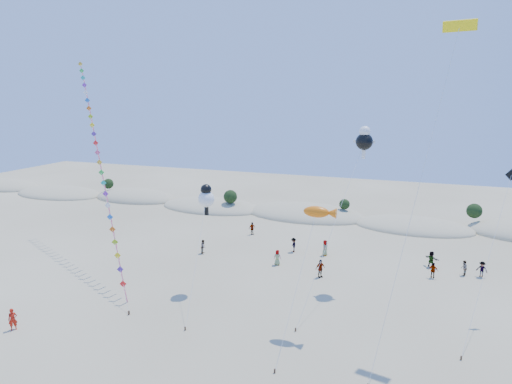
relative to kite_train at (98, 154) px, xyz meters
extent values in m
ellipsoid|color=tan|center=(-46.18, 25.77, -11.96)|extent=(17.00, 9.35, 3.20)
ellipsoid|color=#183312|center=(-46.18, 25.77, -11.08)|extent=(13.60, 6.12, 0.68)
ellipsoid|color=tan|center=(-30.18, 24.37, -11.96)|extent=(18.00, 9.90, 2.80)
ellipsoid|color=#183312|center=(-30.18, 24.37, -11.19)|extent=(14.40, 6.48, 0.72)
ellipsoid|color=tan|center=(-14.18, 26.17, -11.96)|extent=(16.00, 8.80, 3.60)
ellipsoid|color=#183312|center=(-14.18, 26.17, -10.97)|extent=(12.80, 5.76, 0.64)
ellipsoid|color=tan|center=(1.82, 24.77, -11.96)|extent=(17.60, 9.68, 3.00)
ellipsoid|color=#183312|center=(1.82, 24.77, -11.13)|extent=(14.08, 6.34, 0.70)
ellipsoid|color=tan|center=(17.82, 25.47, -11.96)|extent=(19.00, 10.45, 3.40)
ellipsoid|color=#183312|center=(17.82, 25.47, -11.02)|extent=(15.20, 6.84, 0.76)
ellipsoid|color=tan|center=(33.82, 24.07, -11.96)|extent=(16.40, 9.02, 2.80)
ellipsoid|color=#183312|center=(33.82, 24.07, -11.19)|extent=(13.12, 5.90, 0.66)
sphere|color=black|center=(-20.18, 26.37, -9.60)|extent=(1.90, 1.90, 1.90)
sphere|color=black|center=(5.82, 23.57, -9.48)|extent=(2.20, 2.20, 2.20)
sphere|color=black|center=(23.82, 25.57, -9.72)|extent=(1.60, 1.60, 1.60)
sphere|color=black|center=(41.82, 26.97, -9.52)|extent=(2.10, 2.10, 2.10)
cube|color=#3F2D1E|center=(10.84, -10.69, -11.78)|extent=(0.12, 0.12, 0.35)
cylinder|color=silver|center=(0.73, -0.75, -0.72)|extent=(20.23, 19.92, 22.49)
cube|color=red|center=(9.16, -9.04, -10.09)|extent=(1.20, 0.47, 1.27)
cube|color=pink|center=(9.34, -8.99, -11.19)|extent=(0.19, 0.45, 1.55)
cube|color=#53279E|center=(8.32, -8.21, -9.16)|extent=(1.20, 0.47, 1.27)
cube|color=pink|center=(8.50, -8.16, -10.26)|extent=(0.19, 0.45, 1.55)
cube|color=yellow|center=(7.48, -7.38, -8.22)|extent=(1.20, 0.47, 1.27)
cube|color=pink|center=(7.66, -7.33, -9.32)|extent=(0.19, 0.45, 1.55)
cube|color=#99C517|center=(6.63, -6.55, -7.28)|extent=(1.20, 0.47, 1.27)
cube|color=pink|center=(6.81, -6.50, -8.38)|extent=(0.19, 0.45, 1.55)
cube|color=orange|center=(5.79, -5.72, -6.35)|extent=(1.20, 0.47, 1.27)
cube|color=pink|center=(5.97, -5.67, -7.45)|extent=(0.19, 0.45, 1.55)
cube|color=blue|center=(4.95, -4.90, -5.41)|extent=(1.20, 0.47, 1.27)
cube|color=pink|center=(5.13, -4.85, -6.51)|extent=(0.19, 0.45, 1.55)
cube|color=white|center=(4.11, -4.07, -4.48)|extent=(1.20, 0.47, 1.27)
cube|color=pink|center=(4.29, -4.02, -5.58)|extent=(0.19, 0.45, 1.55)
cube|color=purple|center=(3.26, -3.24, -3.54)|extent=(1.20, 0.47, 1.27)
cube|color=pink|center=(3.44, -3.19, -4.64)|extent=(0.19, 0.45, 1.55)
cube|color=#17B19F|center=(2.42, -2.41, -2.60)|extent=(1.20, 0.47, 1.27)
cube|color=pink|center=(2.60, -2.36, -3.70)|extent=(0.19, 0.45, 1.55)
cube|color=green|center=(1.58, -1.58, -1.67)|extent=(1.20, 0.47, 1.27)
cube|color=pink|center=(1.76, -1.53, -2.77)|extent=(0.19, 0.45, 1.55)
cube|color=gold|center=(0.74, -0.75, -0.73)|extent=(1.20, 0.47, 1.27)
cube|color=pink|center=(0.92, -0.70, -1.83)|extent=(0.19, 0.45, 1.55)
cube|color=#E74979|center=(-0.10, 0.08, 0.21)|extent=(1.20, 0.47, 1.27)
cube|color=pink|center=(0.08, 0.13, -0.89)|extent=(0.19, 0.45, 1.55)
cube|color=red|center=(-0.95, 0.91, 1.14)|extent=(1.20, 0.47, 1.27)
cube|color=pink|center=(-0.77, 0.96, 0.04)|extent=(0.19, 0.45, 1.55)
cube|color=#53279E|center=(-1.79, 1.74, 2.08)|extent=(1.20, 0.47, 1.27)
cube|color=pink|center=(-1.61, 1.79, 0.98)|extent=(0.19, 0.45, 1.55)
cube|color=yellow|center=(-2.63, 2.57, 3.02)|extent=(1.20, 0.47, 1.27)
cube|color=pink|center=(-2.45, 2.62, 1.92)|extent=(0.19, 0.45, 1.55)
cube|color=#99C517|center=(-3.47, 3.39, 3.95)|extent=(1.20, 0.47, 1.27)
cube|color=pink|center=(-3.29, 3.44, 2.85)|extent=(0.19, 0.45, 1.55)
cube|color=orange|center=(-4.32, 4.22, 4.89)|extent=(1.20, 0.47, 1.27)
cube|color=pink|center=(-4.14, 4.27, 3.79)|extent=(0.19, 0.45, 1.55)
cube|color=blue|center=(-5.16, 5.05, 5.83)|extent=(1.20, 0.47, 1.27)
cube|color=pink|center=(-4.98, 5.10, 4.73)|extent=(0.19, 0.45, 1.55)
cube|color=white|center=(-6.00, 5.88, 6.76)|extent=(1.20, 0.47, 1.27)
cube|color=pink|center=(-5.82, 5.93, 5.66)|extent=(0.19, 0.45, 1.55)
cube|color=purple|center=(-6.84, 6.71, 7.70)|extent=(1.20, 0.47, 1.27)
cube|color=pink|center=(-6.66, 6.76, 6.60)|extent=(0.19, 0.45, 1.55)
cube|color=#17B19F|center=(-7.68, 7.54, 8.64)|extent=(1.20, 0.47, 1.27)
cube|color=pink|center=(-7.50, 7.59, 7.54)|extent=(0.19, 0.45, 1.55)
cube|color=green|center=(-8.53, 8.37, 9.57)|extent=(1.20, 0.47, 1.27)
cube|color=pink|center=(-8.35, 8.42, 8.47)|extent=(0.19, 0.45, 1.55)
cube|color=gold|center=(-9.37, 9.20, 10.51)|extent=(1.20, 0.47, 1.27)
cube|color=pink|center=(-9.19, 9.25, 9.41)|extent=(0.19, 0.45, 1.55)
cube|color=#3F2D1E|center=(24.87, -14.11, -11.81)|extent=(0.10, 0.10, 0.30)
cylinder|color=silver|center=(25.42, -10.65, -7.18)|extent=(1.14, 6.94, 9.56)
ellipsoid|color=orange|center=(25.98, -7.19, -2.41)|extent=(2.00, 0.88, 0.88)
cone|color=orange|center=(27.10, -7.19, -2.41)|extent=(0.80, 0.80, 0.80)
cube|color=#3F2D1E|center=(16.58, -11.32, -11.81)|extent=(0.10, 0.10, 0.30)
cylinder|color=silver|center=(15.70, -7.38, -7.54)|extent=(1.78, 7.91, 8.85)
sphere|color=white|center=(14.83, -3.43, -3.13)|extent=(1.52, 1.52, 1.52)
sphere|color=black|center=(14.83, -3.43, -2.21)|extent=(1.01, 1.01, 1.01)
cube|color=black|center=(14.83, -3.43, -4.28)|extent=(0.35, 0.18, 0.80)
cube|color=#3F2D1E|center=(24.88, -8.54, -11.81)|extent=(0.10, 0.10, 0.30)
cylinder|color=silver|center=(26.62, -2.86, -4.94)|extent=(3.49, 11.38, 14.06)
sphere|color=black|center=(28.35, 2.82, 2.09)|extent=(1.59, 1.59, 1.59)
sphere|color=white|center=(28.35, 2.82, 3.04)|extent=(1.04, 1.04, 1.04)
cube|color=white|center=(28.35, 2.82, 0.89)|extent=(0.35, 0.18, 0.80)
cube|color=white|center=(27.65, 2.82, 2.09)|extent=(0.60, 0.15, 0.25)
cube|color=white|center=(29.05, 2.82, 2.09)|extent=(0.60, 0.15, 0.25)
cylinder|color=silver|center=(32.95, -8.95, -0.49)|extent=(4.15, 9.34, 22.94)
cube|color=yellow|center=(35.01, -4.29, 10.97)|extent=(2.25, 0.92, 0.79)
cube|color=black|center=(35.01, -4.27, 10.97)|extent=(2.18, 0.56, 0.19)
cube|color=#3F2D1E|center=(36.83, -8.32, -11.81)|extent=(0.10, 0.10, 0.30)
cylinder|color=silver|center=(38.58, -3.84, -5.98)|extent=(3.53, 8.99, 11.98)
cube|color=black|center=(40.33, 0.64, 0.01)|extent=(0.98, 0.29, 1.01)
imported|color=#B01B0E|center=(3.65, -15.77, -11.06)|extent=(0.76, 0.76, 1.79)
imported|color=slate|center=(10.23, 4.79, -11.13)|extent=(0.77, 0.91, 1.65)
imported|color=slate|center=(19.55, 4.22, -11.10)|extent=(0.88, 0.61, 1.71)
imported|color=slate|center=(24.66, 2.50, -11.00)|extent=(1.11, 1.13, 1.91)
imported|color=slate|center=(20.20, 8.81, -11.09)|extent=(1.07, 1.29, 1.73)
imported|color=slate|center=(23.97, 8.91, -11.03)|extent=(0.71, 0.98, 1.86)
imported|color=slate|center=(35.55, 9.25, -11.06)|extent=(1.66, 1.41, 1.80)
imported|color=slate|center=(38.64, 7.97, -11.16)|extent=(0.78, 0.90, 1.60)
imported|color=slate|center=(35.61, 6.18, -11.14)|extent=(1.01, 0.55, 1.63)
imported|color=slate|center=(40.35, 8.15, -11.13)|extent=(1.22, 0.96, 1.66)
imported|color=slate|center=(13.24, 13.44, -11.09)|extent=(0.93, 1.07, 1.73)
camera|label=1|loc=(32.15, -38.47, 6.08)|focal=30.00mm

